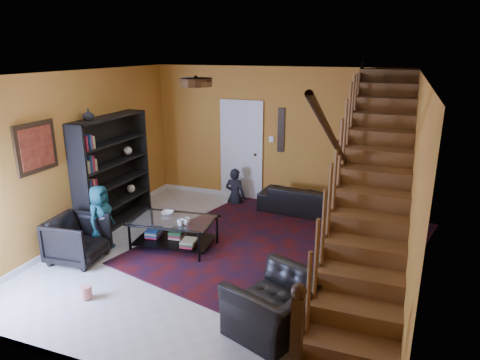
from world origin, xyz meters
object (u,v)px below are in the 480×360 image
(armchair_left, at_px, (77,239))
(coffee_table, at_px, (174,231))
(armchair_right, at_px, (276,305))
(sofa, at_px, (308,200))
(bookshelf, at_px, (113,173))

(armchair_left, height_order, coffee_table, armchair_left)
(coffee_table, bearing_deg, armchair_right, -35.12)
(coffee_table, bearing_deg, sofa, 52.28)
(bookshelf, relative_size, armchair_right, 1.97)
(sofa, distance_m, armchair_right, 3.79)
(bookshelf, xyz_separation_m, armchair_left, (0.35, -1.46, -0.61))
(bookshelf, xyz_separation_m, armchair_right, (3.67, -2.07, -0.63))
(armchair_left, bearing_deg, bookshelf, 8.92)
(armchair_left, distance_m, coffee_table, 1.47)
(sofa, height_order, armchair_left, armchair_left)
(bookshelf, distance_m, armchair_right, 4.26)
(bookshelf, height_order, sofa, bookshelf)
(bookshelf, bearing_deg, coffee_table, -20.09)
(bookshelf, height_order, coffee_table, bookshelf)
(armchair_left, relative_size, armchair_right, 0.76)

